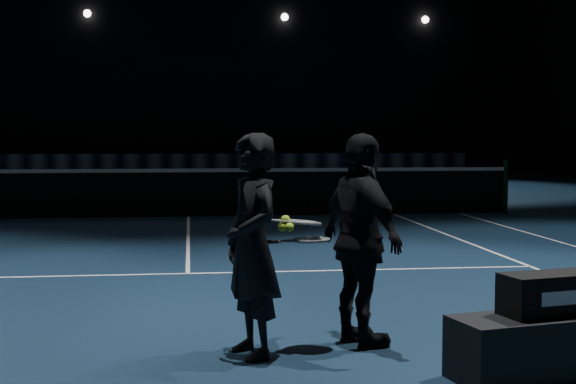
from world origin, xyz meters
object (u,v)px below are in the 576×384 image
at_px(player_a, 252,245).
at_px(tennis_balls, 286,225).
at_px(racket_bag, 552,294).
at_px(racket_lower, 311,240).
at_px(racket_upper, 303,222).
at_px(player_b, 361,240).
at_px(player_bench, 551,345).

relative_size(player_a, tennis_balls, 13.34).
xyz_separation_m(racket_bag, racket_lower, (-1.47, 0.81, 0.27)).
bearing_deg(racket_bag, racket_lower, 139.05).
xyz_separation_m(racket_upper, tennis_balls, (-0.13, -0.06, -0.01)).
bearing_deg(player_b, racket_upper, 75.29).
bearing_deg(racket_bag, player_b, 128.33).
height_order(player_bench, tennis_balls, tennis_balls).
bearing_deg(player_b, player_bench, -151.06).
xyz_separation_m(player_bench, player_b, (-1.08, 0.89, 0.60)).
bearing_deg(racket_upper, player_a, -178.29).
distance_m(racket_bag, tennis_balls, 1.88).
height_order(player_a, racket_lower, player_a).
height_order(player_a, tennis_balls, player_a).
bearing_deg(tennis_balls, racket_lower, 10.53).
bearing_deg(racket_bag, player_a, 147.31).
relative_size(player_b, tennis_balls, 13.34).
bearing_deg(racket_lower, tennis_balls, 178.53).
xyz_separation_m(player_bench, racket_bag, (0.00, 0.00, 0.34)).
bearing_deg(player_bench, tennis_balls, 142.90).
bearing_deg(player_a, player_b, 81.01).
height_order(racket_bag, player_a, player_a).
bearing_deg(racket_lower, player_bench, -40.71).
distance_m(player_a, tennis_balls, 0.29).
relative_size(player_bench, racket_bag, 2.00).
relative_size(player_bench, tennis_balls, 11.37).
xyz_separation_m(racket_lower, racket_upper, (-0.06, 0.03, 0.13)).
distance_m(racket_bag, player_a, 2.06).
bearing_deg(tennis_balls, racket_upper, 25.57).
bearing_deg(player_a, tennis_balls, 82.13).
relative_size(player_a, player_b, 1.00).
height_order(player_bench, player_b, player_b).
bearing_deg(racket_lower, player_b, -0.00).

